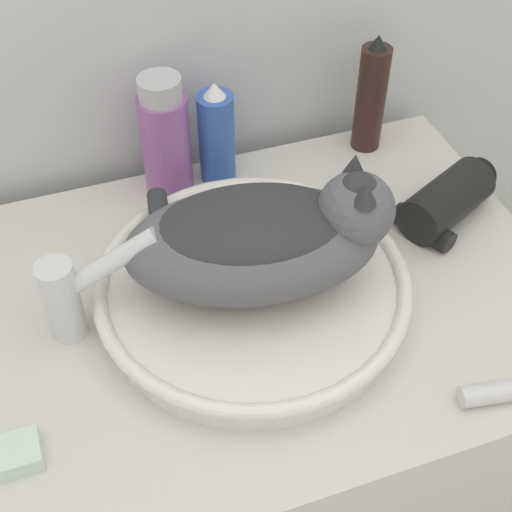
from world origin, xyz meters
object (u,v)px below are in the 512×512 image
object	(u,v)px
mouthwash_bottle	(166,138)
soap_bar	(11,456)
hair_dryer	(446,202)
cat	(262,236)
faucet	(74,291)
spray_bottle_trigger	(217,136)
hairspray_can_black	(371,97)

from	to	relation	value
mouthwash_bottle	soap_bar	distance (m)	0.49
hair_dryer	cat	bearing A→B (deg)	166.16
faucet	mouthwash_bottle	distance (m)	0.30
mouthwash_bottle	hair_dryer	size ratio (longest dim) A/B	1.10
faucet	hair_dryer	size ratio (longest dim) A/B	0.89
cat	mouthwash_bottle	world-z (taller)	cat
spray_bottle_trigger	soap_bar	world-z (taller)	spray_bottle_trigger
cat	hair_dryer	xyz separation A→B (m)	(0.31, 0.06, -0.09)
faucet	spray_bottle_trigger	world-z (taller)	spray_bottle_trigger
mouthwash_bottle	spray_bottle_trigger	distance (m)	0.08
cat	faucet	size ratio (longest dim) A/B	2.19
hair_dryer	faucet	bearing A→B (deg)	158.20
hairspray_can_black	spray_bottle_trigger	size ratio (longest dim) A/B	1.17
faucet	spray_bottle_trigger	distance (m)	0.35
hairspray_can_black	soap_bar	size ratio (longest dim) A/B	3.03
cat	spray_bottle_trigger	bearing A→B (deg)	96.22
mouthwash_bottle	hair_dryer	world-z (taller)	mouthwash_bottle
mouthwash_bottle	hairspray_can_black	bearing A→B (deg)	-0.00
cat	mouthwash_bottle	size ratio (longest dim) A/B	1.77
hairspray_can_black	hair_dryer	size ratio (longest dim) A/B	1.13
hairspray_can_black	spray_bottle_trigger	bearing A→B (deg)	180.00
faucet	soap_bar	world-z (taller)	faucet
hairspray_can_black	cat	bearing A→B (deg)	-136.02
cat	hairspray_can_black	xyz separation A→B (m)	(0.28, 0.27, -0.03)
spray_bottle_trigger	soap_bar	bearing A→B (deg)	-131.98
mouthwash_bottle	hair_dryer	bearing A→B (deg)	-29.45
spray_bottle_trigger	soap_bar	xyz separation A→B (m)	(-0.36, -0.40, -0.07)
hairspray_can_black	hair_dryer	xyz separation A→B (m)	(0.03, -0.20, -0.06)
hair_dryer	soap_bar	distance (m)	0.67
mouthwash_bottle	cat	bearing A→B (deg)	-78.24
faucet	soap_bar	size ratio (longest dim) A/B	2.38
cat	soap_bar	xyz separation A→B (m)	(-0.34, -0.13, -0.11)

